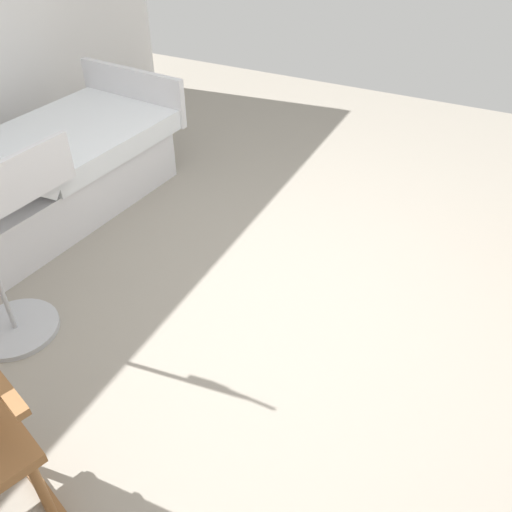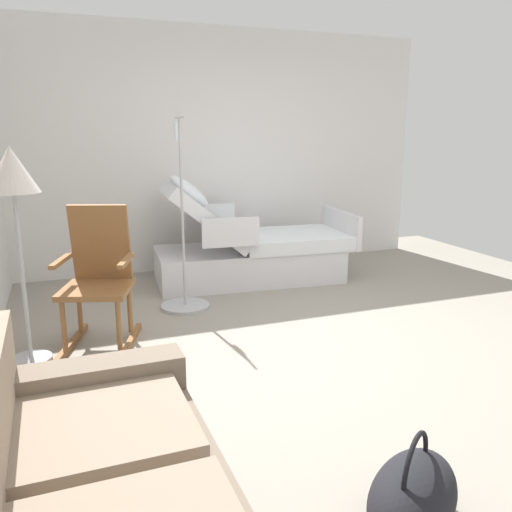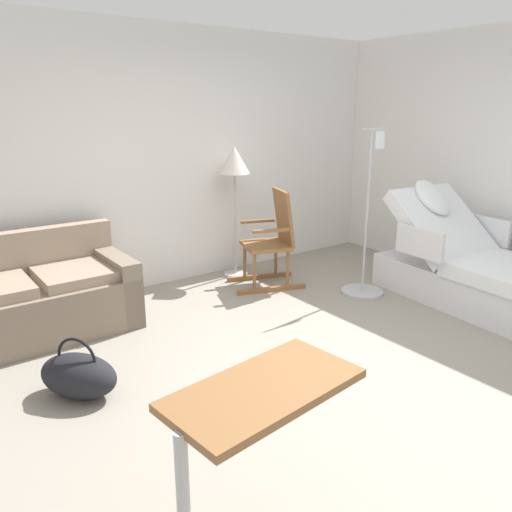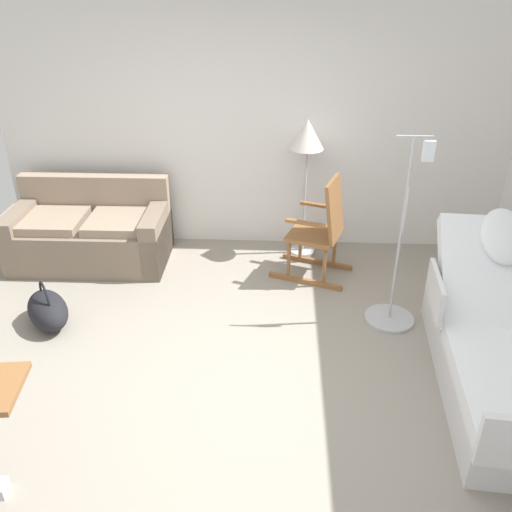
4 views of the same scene
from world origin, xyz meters
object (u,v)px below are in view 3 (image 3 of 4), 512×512
rocking_chair (272,240)px  overbed_table (249,460)px  hospital_bed (478,274)px  floor_lamp (234,169)px  duffel_bag (79,375)px  couch (34,300)px  iv_pole (364,270)px

rocking_chair → overbed_table: (-2.26, -2.74, 0.03)m
hospital_bed → floor_lamp: bearing=123.5°
duffel_bag → floor_lamp: bearing=33.2°
couch → overbed_table: (0.14, -2.96, 0.23)m
overbed_table → iv_pole: (2.87, 1.97, -0.28)m
iv_pole → couch: bearing=161.7°
couch → duffel_bag: couch is taller
overbed_table → hospital_bed: bearing=17.3°
couch → iv_pole: iv_pole is taller
iv_pole → overbed_table: bearing=-145.5°
hospital_bed → iv_pole: iv_pole is taller
floor_lamp → overbed_table: floor_lamp is taller
couch → duffel_bag: (-0.02, -1.21, -0.15)m
hospital_bed → rocking_chair: bearing=127.6°
couch → rocking_chair: bearing=-5.2°
couch → rocking_chair: size_ratio=1.53×
floor_lamp → duffel_bag: floor_lamp is taller
floor_lamp → hospital_bed: bearing=-56.5°
duffel_bag → iv_pole: size_ratio=0.38×
hospital_bed → floor_lamp: size_ratio=1.44×
floor_lamp → duffel_bag: bearing=-146.8°
rocking_chair → floor_lamp: bearing=106.9°
hospital_bed → floor_lamp: 2.73m
couch → rocking_chair: rocking_chair is taller
hospital_bed → rocking_chair: size_ratio=2.03×
couch → floor_lamp: size_ratio=1.09×
couch → rocking_chair: (2.40, -0.22, 0.20)m
rocking_chair → floor_lamp: floor_lamp is taller
rocking_chair → duffel_bag: rocking_chair is taller
rocking_chair → overbed_table: 3.56m
duffel_bag → iv_pole: (3.03, 0.21, 0.10)m
couch → rocking_chair: 2.42m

